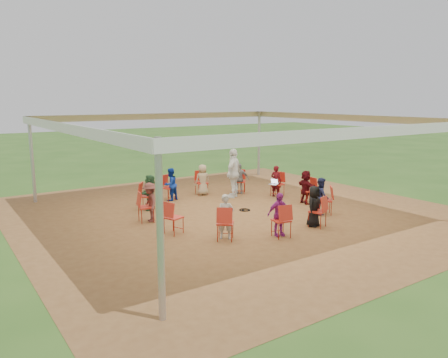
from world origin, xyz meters
TOP-DOWN VIEW (x-y plane):
  - ground at (0.00, 0.00)m, footprint 80.00×80.00m
  - dirt_patch at (0.00, 0.00)m, footprint 13.00×13.00m
  - tent at (0.00, 0.00)m, footprint 10.33×10.33m
  - chair_0 at (2.68, 0.98)m, footprint 0.56×0.55m
  - chair_1 at (1.83, 2.19)m, footprint 0.60×0.61m
  - chair_2 at (0.49, 2.81)m, footprint 0.49×0.51m
  - chair_3 at (-0.98, 2.68)m, footprint 0.55×0.56m
  - chair_4 at (-2.19, 1.83)m, footprint 0.61×0.60m
  - chair_5 at (-2.81, 0.49)m, footprint 0.51×0.49m
  - chair_6 at (-2.68, -0.98)m, footprint 0.56×0.55m
  - chair_7 at (-1.83, -2.19)m, footprint 0.60×0.61m
  - chair_8 at (-0.49, -2.81)m, footprint 0.49×0.51m
  - chair_9 at (0.98, -2.68)m, footprint 0.55×0.56m
  - chair_10 at (2.19, -1.83)m, footprint 0.61×0.60m
  - chair_11 at (2.81, -0.49)m, footprint 0.51×0.49m
  - person_seated_0 at (2.57, 0.94)m, footprint 0.41×0.49m
  - person_seated_1 at (1.76, 2.10)m, footprint 0.75×0.70m
  - person_seated_2 at (0.47, 2.70)m, footprint 0.61×0.41m
  - person_seated_3 at (-0.94, 2.57)m, footprint 0.64×0.50m
  - person_seated_4 at (-2.10, 1.76)m, footprint 1.00×1.08m
  - person_seated_5 at (-2.70, 0.47)m, footprint 0.50×0.80m
  - person_seated_6 at (-1.76, -2.10)m, footprint 0.50×0.49m
  - person_seated_7 at (-0.47, -2.70)m, footprint 0.73×0.46m
  - person_seated_8 at (0.94, -2.57)m, footprint 0.64×0.49m
  - person_seated_9 at (2.10, -1.76)m, footprint 0.61×0.64m
  - person_seated_10 at (2.70, -0.47)m, footprint 0.58×1.13m
  - standing_person at (1.22, 1.73)m, footprint 1.18×1.01m
  - cable_coil at (0.39, -0.07)m, footprint 0.42×0.42m
  - laptop at (2.42, 0.88)m, footprint 0.33×0.37m

SIDE VIEW (x-z plane):
  - ground at x=0.00m, z-range 0.00..0.00m
  - dirt_patch at x=0.00m, z-range 0.01..0.01m
  - cable_coil at x=0.39m, z-range 0.01..0.04m
  - chair_0 at x=2.68m, z-range 0.00..0.90m
  - chair_1 at x=1.83m, z-range 0.00..0.90m
  - chair_2 at x=0.49m, z-range 0.00..0.90m
  - chair_3 at x=-0.98m, z-range 0.00..0.90m
  - chair_4 at x=-2.19m, z-range 0.00..0.90m
  - chair_5 at x=-2.81m, z-range 0.00..0.90m
  - chair_6 at x=-2.68m, z-range 0.00..0.90m
  - chair_7 at x=-1.83m, z-range 0.00..0.90m
  - chair_8 at x=-0.49m, z-range 0.00..0.90m
  - chair_9 at x=0.98m, z-range 0.00..0.90m
  - chair_10 at x=2.19m, z-range 0.00..0.90m
  - chair_11 at x=2.81m, z-range 0.00..0.90m
  - laptop at x=2.42m, z-range 0.45..0.66m
  - person_seated_0 at x=2.57m, z-range 0.01..1.17m
  - person_seated_1 at x=1.76m, z-range 0.01..1.17m
  - person_seated_2 at x=0.47m, z-range 0.01..1.17m
  - person_seated_3 at x=-0.94m, z-range 0.01..1.17m
  - person_seated_4 at x=-2.10m, z-range 0.01..1.17m
  - person_seated_5 at x=-2.70m, z-range 0.01..1.17m
  - person_seated_6 at x=-1.76m, z-range 0.01..1.17m
  - person_seated_7 at x=-0.47m, z-range 0.01..1.17m
  - person_seated_8 at x=0.94m, z-range 0.01..1.17m
  - person_seated_9 at x=2.10m, z-range 0.01..1.17m
  - person_seated_10 at x=2.70m, z-range 0.01..1.17m
  - standing_person at x=1.22m, z-range 0.01..1.80m
  - tent at x=0.00m, z-range 0.87..3.87m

